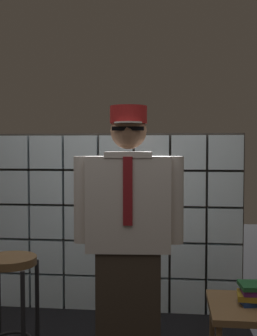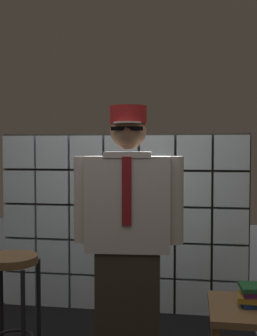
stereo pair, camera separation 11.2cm
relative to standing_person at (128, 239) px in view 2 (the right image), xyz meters
The scene contains 4 objects.
glass_block_wall 1.20m from the standing_person, 101.39° to the left, with size 2.25×0.10×1.61m.
standing_person is the anchor object (origin of this frame).
bar_stool 0.82m from the standing_person, behind, with size 0.34×0.34×0.77m.
side_table 0.88m from the standing_person, ahead, with size 0.52×0.52×0.51m.
Camera 2 is at (0.63, -2.30, 1.46)m, focal length 45.85 mm.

